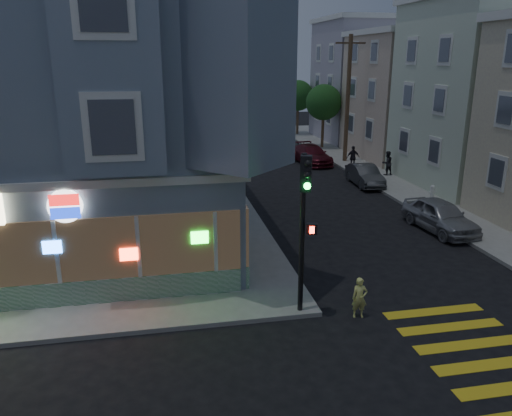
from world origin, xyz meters
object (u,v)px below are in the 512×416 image
object	(u,v)px
running_child	(360,298)
utility_pole	(348,97)
parked_car_d	(283,142)
pedestrian_b	(353,157)
parked_car_c	(311,155)
fire_hydrant	(432,191)
pedestrian_a	(387,163)
street_tree_far	(298,96)
traffic_signal	(305,208)
parked_car_b	(365,175)
street_tree_near	(324,102)
parked_car_a	(440,216)

from	to	relation	value
running_child	utility_pole	bearing A→B (deg)	79.89
utility_pole	parked_car_d	bearing A→B (deg)	118.82
pedestrian_b	parked_car_c	xyz separation A→B (m)	(-2.11, 2.87, -0.25)
pedestrian_b	fire_hydrant	distance (m)	8.15
pedestrian_a	pedestrian_b	world-z (taller)	pedestrian_a
street_tree_far	pedestrian_b	bearing A→B (deg)	-92.28
pedestrian_b	traffic_signal	bearing A→B (deg)	65.32
parked_car_b	street_tree_far	bearing A→B (deg)	88.66
utility_pole	street_tree_far	size ratio (longest dim) A/B	1.70
parked_car_b	parked_car_d	bearing A→B (deg)	101.56
parked_car_d	traffic_signal	distance (m)	28.64
utility_pole	pedestrian_a	world-z (taller)	utility_pole
parked_car_d	traffic_signal	world-z (taller)	traffic_signal
street_tree_far	pedestrian_a	size ratio (longest dim) A/B	3.36
street_tree_near	parked_car_d	bearing A→B (deg)	-179.62
pedestrian_a	fire_hydrant	size ratio (longest dim) A/B	2.17
running_child	traffic_signal	size ratio (longest dim) A/B	0.26
running_child	pedestrian_b	size ratio (longest dim) A/B	0.81
street_tree_near	parked_car_b	size ratio (longest dim) A/B	1.37
parked_car_d	fire_hydrant	bearing A→B (deg)	-73.74
traffic_signal	parked_car_c	bearing A→B (deg)	92.03
pedestrian_a	pedestrian_b	xyz separation A→B (m)	(-1.47, 2.26, -0.00)
parked_car_a	running_child	bearing A→B (deg)	-139.31
pedestrian_b	parked_car_b	bearing A→B (deg)	79.45
utility_pole	parked_car_d	distance (m)	7.95
street_tree_far	parked_car_d	world-z (taller)	street_tree_far
running_child	traffic_signal	bearing A→B (deg)	176.93
pedestrian_a	parked_car_d	size ratio (longest dim) A/B	0.31
traffic_signal	fire_hydrant	size ratio (longest dim) A/B	6.69
fire_hydrant	running_child	bearing A→B (deg)	-127.99
pedestrian_b	parked_car_b	xyz separation A→B (m)	(-0.83, -4.09, -0.30)
fire_hydrant	utility_pole	bearing A→B (deg)	95.29
utility_pole	fire_hydrant	size ratio (longest dim) A/B	12.38
pedestrian_b	parked_car_c	bearing A→B (deg)	-52.76
running_child	parked_car_d	size ratio (longest dim) A/B	0.25
pedestrian_a	fire_hydrant	xyz separation A→B (m)	(0.00, -5.75, -0.41)
pedestrian_a	parked_car_a	xyz separation A→B (m)	(-2.30, -10.42, -0.22)
street_tree_near	pedestrian_b	distance (m)	9.31
street_tree_far	running_child	size ratio (longest dim) A/B	4.18
running_child	pedestrian_a	bearing A→B (deg)	72.06
street_tree_far	parked_car_c	distance (m)	14.56
parked_car_a	parked_car_b	xyz separation A→B (m)	(0.00, 8.59, -0.08)
parked_car_a	pedestrian_a	bearing A→B (deg)	72.73
utility_pole	parked_car_c	world-z (taller)	utility_pole
street_tree_far	parked_car_c	world-z (taller)	street_tree_far
parked_car_d	pedestrian_a	bearing A→B (deg)	-66.82
parked_car_b	fire_hydrant	xyz separation A→B (m)	(2.30, -3.92, -0.10)
pedestrian_a	traffic_signal	bearing A→B (deg)	45.18
utility_pole	running_child	distance (m)	23.93
street_tree_near	pedestrian_a	xyz separation A→B (m)	(0.80, -11.04, -3.00)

